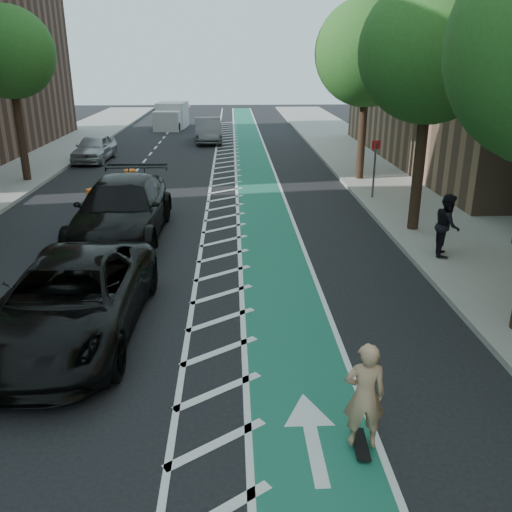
{
  "coord_description": "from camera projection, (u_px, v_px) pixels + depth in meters",
  "views": [
    {
      "loc": [
        1.81,
        -9.66,
        5.63
      ],
      "look_at": [
        2.35,
        2.59,
        1.1
      ],
      "focal_mm": 38.0,
      "sensor_mm": 36.0,
      "label": 1
    }
  ],
  "objects": [
    {
      "name": "sign_post",
      "position": [
        374.0,
        168.0,
        22.02
      ],
      "size": [
        0.35,
        0.08,
        2.47
      ],
      "color": "#4C4C4C",
      "rests_on": "ground"
    },
    {
      "name": "bike_lane",
      "position": [
        264.0,
        215.0,
        20.42
      ],
      "size": [
        2.0,
        90.0,
        0.01
      ],
      "primitive_type": "cube",
      "color": "#1A5D40",
      "rests_on": "ground"
    },
    {
      "name": "suv_near",
      "position": [
        71.0,
        299.0,
        11.34
      ],
      "size": [
        2.97,
        6.17,
        1.69
      ],
      "primitive_type": "imported",
      "rotation": [
        0.0,
        0.0,
        -0.03
      ],
      "color": "black",
      "rests_on": "ground"
    },
    {
      "name": "tree_r_d",
      "position": [
        366.0,
        53.0,
        24.25
      ],
      "size": [
        4.2,
        4.2,
        7.9
      ],
      "color": "#382619",
      "rests_on": "ground"
    },
    {
      "name": "tree_r_c",
      "position": [
        427.0,
        52.0,
        16.75
      ],
      "size": [
        4.2,
        4.2,
        7.9
      ],
      "color": "#382619",
      "rests_on": "ground"
    },
    {
      "name": "car_silver",
      "position": [
        94.0,
        148.0,
        30.75
      ],
      "size": [
        2.0,
        4.46,
        1.49
      ],
      "primitive_type": "imported",
      "rotation": [
        0.0,
        0.0,
        -0.06
      ],
      "color": "#A4A4A9",
      "rests_on": "ground"
    },
    {
      "name": "sidewalk_right",
      "position": [
        434.0,
        211.0,
        20.67
      ],
      "size": [
        5.0,
        90.0,
        0.15
      ],
      "primitive_type": "cube",
      "color": "gray",
      "rests_on": "ground"
    },
    {
      "name": "curb_right",
      "position": [
        371.0,
        212.0,
        20.56
      ],
      "size": [
        0.12,
        90.0,
        0.16
      ],
      "primitive_type": "cube",
      "color": "gray",
      "rests_on": "ground"
    },
    {
      "name": "suv_far",
      "position": [
        122.0,
        210.0,
        17.55
      ],
      "size": [
        2.75,
        6.63,
        1.92
      ],
      "primitive_type": "imported",
      "rotation": [
        0.0,
        0.0,
        -0.01
      ],
      "color": "black",
      "rests_on": "ground"
    },
    {
      "name": "car_grey",
      "position": [
        208.0,
        130.0,
        37.57
      ],
      "size": [
        2.02,
        5.09,
        1.65
      ],
      "primitive_type": "imported",
      "rotation": [
        0.0,
        0.0,
        0.06
      ],
      "color": "#5D5D62",
      "rests_on": "ground"
    },
    {
      "name": "ground",
      "position": [
        145.0,
        353.0,
        10.92
      ],
      "size": [
        120.0,
        120.0,
        0.0
      ],
      "primitive_type": "plane",
      "color": "black",
      "rests_on": "ground"
    },
    {
      "name": "tree_l_d",
      "position": [
        8.0,
        53.0,
        23.59
      ],
      "size": [
        4.2,
        4.2,
        7.9
      ],
      "color": "#382619",
      "rests_on": "ground"
    },
    {
      "name": "skateboard",
      "position": [
        360.0,
        444.0,
        8.24
      ],
      "size": [
        0.25,
        0.74,
        0.1
      ],
      "rotation": [
        0.0,
        0.0,
        -0.06
      ],
      "color": "black",
      "rests_on": "ground"
    },
    {
      "name": "pedestrian",
      "position": [
        447.0,
        225.0,
        15.61
      ],
      "size": [
        0.92,
        1.05,
        1.82
      ],
      "primitive_type": "imported",
      "rotation": [
        0.0,
        0.0,
        1.28
      ],
      "color": "black",
      "rests_on": "sidewalk_right"
    },
    {
      "name": "barrel_b",
      "position": [
        94.0,
        200.0,
        21.04
      ],
      "size": [
        0.6,
        0.6,
        0.82
      ],
      "color": "#FF620D",
      "rests_on": "ground"
    },
    {
      "name": "buffer_strip",
      "position": [
        225.0,
        216.0,
        20.36
      ],
      "size": [
        1.4,
        90.0,
        0.01
      ],
      "primitive_type": "cube",
      "color": "silver",
      "rests_on": "ground"
    },
    {
      "name": "skateboarder",
      "position": [
        364.0,
        395.0,
        7.94
      ],
      "size": [
        0.65,
        0.45,
        1.72
      ],
      "primitive_type": "imported",
      "rotation": [
        0.0,
        0.0,
        3.08
      ],
      "color": "tan",
      "rests_on": "skateboard"
    },
    {
      "name": "barrel_a",
      "position": [
        78.0,
        244.0,
        16.09
      ],
      "size": [
        0.62,
        0.62,
        0.84
      ],
      "color": "#FF560D",
      "rests_on": "ground"
    },
    {
      "name": "box_truck",
      "position": [
        171.0,
        117.0,
        44.93
      ],
      "size": [
        2.56,
        5.08,
        2.05
      ],
      "rotation": [
        0.0,
        0.0,
        -0.08
      ],
      "color": "silver",
      "rests_on": "ground"
    },
    {
      "name": "barrel_c",
      "position": [
        130.0,
        180.0,
        24.44
      ],
      "size": [
        0.63,
        0.63,
        0.86
      ],
      "color": "#F45E0C",
      "rests_on": "ground"
    }
  ]
}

